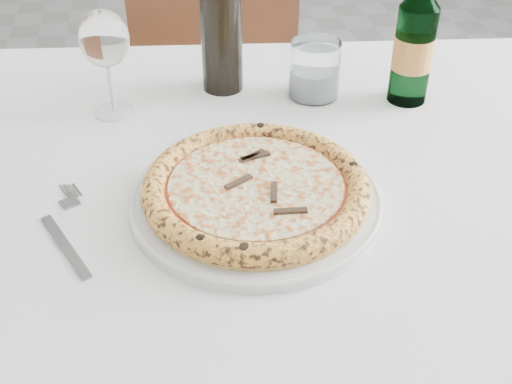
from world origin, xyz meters
TOP-DOWN VIEW (x-y plane):
  - dining_table at (0.10, -0.21)m, footprint 1.46×0.97m
  - chair_far at (0.14, 0.59)m, footprint 0.51×0.51m
  - plate at (0.10, -0.31)m, footprint 0.32×0.32m
  - pizza at (0.10, -0.31)m, footprint 0.29×0.29m
  - fork at (-0.14, -0.33)m, footprint 0.07×0.18m
  - wine_glass at (-0.08, -0.04)m, footprint 0.07×0.07m
  - tumbler at (0.24, -0.04)m, footprint 0.08×0.08m
  - beer_bottle at (0.39, -0.08)m, footprint 0.06×0.06m
  - wine_bottle at (0.10, 0.01)m, footprint 0.07×0.07m

SIDE VIEW (x-z plane):
  - chair_far at x=0.14m, z-range 0.07..1.00m
  - dining_table at x=0.10m, z-range 0.28..1.04m
  - fork at x=-0.14m, z-range 0.76..0.76m
  - plate at x=0.10m, z-range 0.76..0.77m
  - pizza at x=0.10m, z-range 0.77..0.80m
  - tumbler at x=0.24m, z-range 0.75..0.84m
  - beer_bottle at x=0.39m, z-range 0.73..0.97m
  - wine_bottle at x=0.10m, z-range 0.74..1.01m
  - wine_glass at x=-0.08m, z-range 0.79..0.96m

